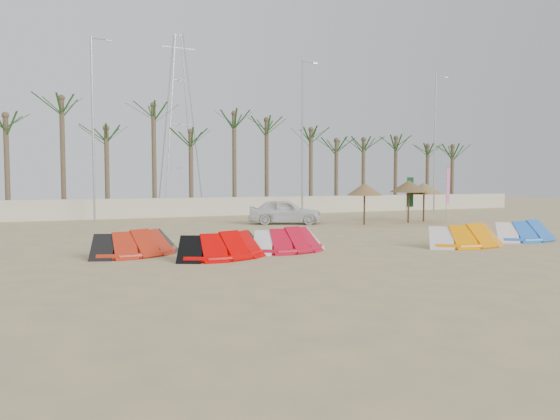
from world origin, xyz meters
name	(u,v)px	position (x,y,z in m)	size (l,w,h in m)	color
ground	(365,266)	(0.00, 0.00, 0.00)	(120.00, 120.00, 0.00)	tan
boundary_wall	(185,207)	(0.00, 22.00, 0.65)	(60.00, 0.30, 1.30)	beige
palm_line	(189,125)	(0.67, 23.50, 6.44)	(52.00, 4.00, 7.70)	brown
lamp_b	(93,125)	(-5.96, 20.00, 5.77)	(1.25, 0.14, 11.00)	#A5A8AD
lamp_c	(303,134)	(8.04, 20.00, 5.77)	(1.25, 0.14, 11.00)	#A5A8AD
lamp_d	(435,140)	(20.04, 20.00, 5.77)	(1.25, 0.14, 11.00)	#A5A8AD
pylon	(180,212)	(1.00, 28.00, 0.00)	(3.00, 3.00, 14.00)	#A5A8AD
kite_red_left	(136,242)	(-5.67, 5.12, 0.42)	(3.55, 2.56, 0.90)	#B52510
kite_red_mid	(222,244)	(-3.18, 3.46, 0.42)	(3.62, 2.38, 0.90)	#DA0100
kite_red_right	(287,239)	(-0.68, 3.89, 0.42)	(3.22, 2.07, 0.90)	red
kite_orange	(461,234)	(6.06, 2.58, 0.42)	(3.83, 1.99, 0.90)	#FF8A00
kite_blue	(520,229)	(9.68, 2.98, 0.42)	(3.65, 2.05, 0.90)	blue
parasol_left	(365,189)	(7.69, 11.60, 1.99)	(2.04, 2.04, 2.34)	#4C331E
parasol_mid	(409,186)	(10.71, 11.56, 2.14)	(2.22, 2.22, 2.50)	#4C331E
parasol_right	(424,188)	(12.26, 12.06, 2.00)	(2.24, 2.24, 2.36)	#4C331E
flag_pink	(449,188)	(14.42, 12.32, 2.03)	(0.44, 0.18, 3.43)	#A5A8AD
flag_green	(409,193)	(12.00, 13.14, 1.69)	(0.44, 0.14, 2.84)	#A5A8AD
car	(285,212)	(3.83, 13.87, 0.70)	(1.66, 4.13, 1.41)	silver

